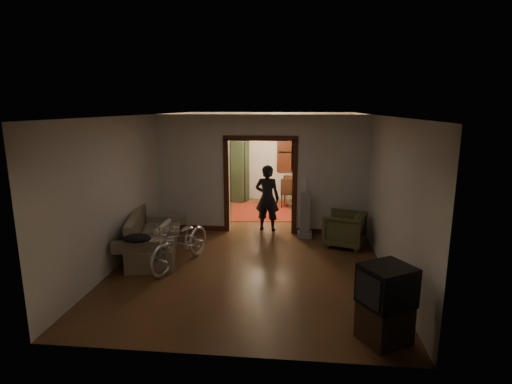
# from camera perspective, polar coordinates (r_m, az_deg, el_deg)

# --- Properties ---
(floor) EXTENTS (5.00, 8.50, 0.01)m
(floor) POSITION_cam_1_polar(r_m,az_deg,el_deg) (9.06, 0.19, -7.04)
(floor) COLOR #3D2413
(floor) RESTS_ON ground
(ceiling) EXTENTS (5.00, 8.50, 0.01)m
(ceiling) POSITION_cam_1_polar(r_m,az_deg,el_deg) (8.56, 0.21, 10.96)
(ceiling) COLOR white
(ceiling) RESTS_ON floor
(wall_back) EXTENTS (5.00, 0.02, 2.80)m
(wall_back) POSITION_cam_1_polar(r_m,az_deg,el_deg) (12.89, 2.06, 5.09)
(wall_back) COLOR beige
(wall_back) RESTS_ON floor
(wall_left) EXTENTS (0.02, 8.50, 2.80)m
(wall_left) POSITION_cam_1_polar(r_m,az_deg,el_deg) (9.28, -15.36, 1.92)
(wall_left) COLOR beige
(wall_left) RESTS_ON floor
(wall_right) EXTENTS (0.02, 8.50, 2.80)m
(wall_right) POSITION_cam_1_polar(r_m,az_deg,el_deg) (8.82, 16.59, 1.33)
(wall_right) COLOR beige
(wall_right) RESTS_ON floor
(partition_wall) EXTENTS (5.00, 0.14, 2.80)m
(partition_wall) POSITION_cam_1_polar(r_m,az_deg,el_deg) (9.44, 0.65, 2.52)
(partition_wall) COLOR beige
(partition_wall) RESTS_ON floor
(door_casing) EXTENTS (1.74, 0.20, 2.32)m
(door_casing) POSITION_cam_1_polar(r_m,az_deg,el_deg) (9.49, 0.64, 0.73)
(door_casing) COLOR #3D190D
(door_casing) RESTS_ON floor
(far_window) EXTENTS (0.98, 0.06, 1.28)m
(far_window) POSITION_cam_1_polar(r_m,az_deg,el_deg) (12.81, 5.20, 5.68)
(far_window) COLOR black
(far_window) RESTS_ON wall_back
(chandelier) EXTENTS (0.24, 0.24, 0.24)m
(chandelier) POSITION_cam_1_polar(r_m,az_deg,el_deg) (11.07, 1.49, 8.88)
(chandelier) COLOR #FFE0A5
(chandelier) RESTS_ON ceiling
(light_switch) EXTENTS (0.08, 0.01, 0.12)m
(light_switch) POSITION_cam_1_polar(r_m,az_deg,el_deg) (9.35, 7.02, 1.41)
(light_switch) COLOR silver
(light_switch) RESTS_ON partition_wall
(sofa) EXTENTS (1.29, 2.05, 0.87)m
(sofa) POSITION_cam_1_polar(r_m,az_deg,el_deg) (8.34, -14.50, -5.99)
(sofa) COLOR brown
(sofa) RESTS_ON floor
(rolled_paper) EXTENTS (0.11, 0.87, 0.11)m
(rolled_paper) POSITION_cam_1_polar(r_m,az_deg,el_deg) (8.55, -13.21, -4.82)
(rolled_paper) COLOR beige
(rolled_paper) RESTS_ON sofa
(jacket) EXTENTS (0.51, 0.38, 0.15)m
(jacket) POSITION_cam_1_polar(r_m,az_deg,el_deg) (7.45, -16.64, -6.34)
(jacket) COLOR black
(jacket) RESTS_ON sofa
(bicycle) EXTENTS (1.15, 1.90, 0.94)m
(bicycle) POSITION_cam_1_polar(r_m,az_deg,el_deg) (7.71, -10.67, -7.03)
(bicycle) COLOR silver
(bicycle) RESTS_ON floor
(armchair) EXTENTS (1.04, 1.02, 0.75)m
(armchair) POSITION_cam_1_polar(r_m,az_deg,el_deg) (8.88, 12.51, -5.20)
(armchair) COLOR #494929
(armchair) RESTS_ON floor
(tv_stand) EXTENTS (0.74, 0.73, 0.51)m
(tv_stand) POSITION_cam_1_polar(r_m,az_deg,el_deg) (5.64, 17.84, -17.31)
(tv_stand) COLOR black
(tv_stand) RESTS_ON floor
(crt_tv) EXTENTS (0.78, 0.76, 0.51)m
(crt_tv) POSITION_cam_1_polar(r_m,az_deg,el_deg) (5.41, 18.20, -12.55)
(crt_tv) COLOR black
(crt_tv) RESTS_ON tv_stand
(vacuum) EXTENTS (0.40, 0.36, 1.08)m
(vacuum) POSITION_cam_1_polar(r_m,az_deg,el_deg) (9.25, 7.03, -3.23)
(vacuum) COLOR gray
(vacuum) RESTS_ON floor
(person) EXTENTS (0.65, 0.48, 1.62)m
(person) POSITION_cam_1_polar(r_m,az_deg,el_deg) (9.64, 1.62, -0.86)
(person) COLOR black
(person) RESTS_ON floor
(oriental_rug) EXTENTS (1.89, 2.36, 0.02)m
(oriental_rug) POSITION_cam_1_polar(r_m,az_deg,el_deg) (11.57, 0.66, -2.73)
(oriental_rug) COLOR maroon
(oriental_rug) RESTS_ON floor
(locker) EXTENTS (1.08, 0.79, 1.93)m
(locker) POSITION_cam_1_polar(r_m,az_deg,el_deg) (12.73, -3.43, 3.01)
(locker) COLOR #25341F
(locker) RESTS_ON floor
(globe) EXTENTS (0.29, 0.29, 0.29)m
(globe) POSITION_cam_1_polar(r_m,az_deg,el_deg) (12.61, -3.48, 7.39)
(globe) COLOR #1E5972
(globe) RESTS_ON locker
(desk) EXTENTS (1.14, 0.73, 0.80)m
(desk) POSITION_cam_1_polar(r_m,az_deg,el_deg) (12.60, 6.34, 0.25)
(desk) COLOR #311B10
(desk) RESTS_ON floor
(desk_chair) EXTENTS (0.42, 0.42, 0.90)m
(desk_chair) POSITION_cam_1_polar(r_m,az_deg,el_deg) (11.93, 4.54, -0.13)
(desk_chair) COLOR #311B10
(desk_chair) RESTS_ON floor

